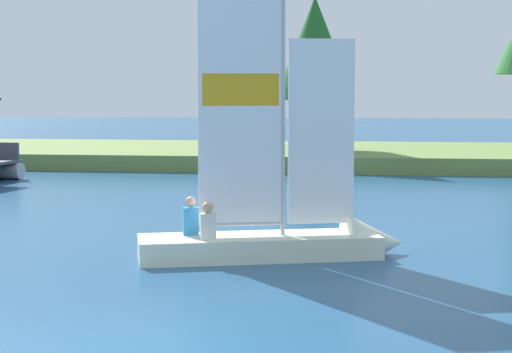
# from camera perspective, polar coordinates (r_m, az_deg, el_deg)

# --- Properties ---
(shore_bank) EXTENTS (80.00, 11.30, 0.65)m
(shore_bank) POSITION_cam_1_polar(r_m,az_deg,el_deg) (38.99, 3.15, 1.39)
(shore_bank) COLOR olive
(shore_bank) RESTS_ON ground
(shoreline_tree_midleft) EXTENTS (3.44, 3.44, 6.47)m
(shoreline_tree_midleft) POSITION_cam_1_polar(r_m,az_deg,el_deg) (37.58, 3.82, 8.26)
(shoreline_tree_midleft) COLOR brown
(shoreline_tree_midleft) RESTS_ON shore_bank
(sailboat) EXTENTS (5.14, 2.65, 6.60)m
(sailboat) POSITION_cam_1_polar(r_m,az_deg,el_deg) (16.49, 2.77, -3.56)
(sailboat) COLOR silver
(sailboat) RESTS_ON ground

